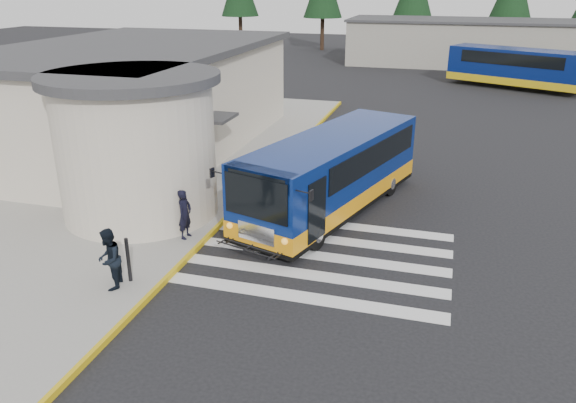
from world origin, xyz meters
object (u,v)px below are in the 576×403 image
(pedestrian_a, at_px, (185,214))
(pedestrian_b, at_px, (109,259))
(far_bus_a, at_px, (516,66))
(transit_bus, at_px, (331,176))
(bollard, at_px, (128,260))

(pedestrian_a, height_order, pedestrian_b, pedestrian_b)
(far_bus_a, bearing_deg, pedestrian_b, -175.02)
(transit_bus, relative_size, bollard, 7.89)
(pedestrian_a, relative_size, far_bus_a, 0.16)
(pedestrian_a, bearing_deg, pedestrian_b, 176.20)
(pedestrian_a, distance_m, far_bus_a, 33.52)
(pedestrian_a, bearing_deg, bollard, -179.89)
(transit_bus, distance_m, bollard, 7.85)
(transit_bus, xyz_separation_m, far_bus_a, (8.21, 27.51, 0.32))
(pedestrian_a, xyz_separation_m, bollard, (-0.25, -2.92, -0.16))
(far_bus_a, bearing_deg, transit_bus, -171.70)
(pedestrian_a, xyz_separation_m, far_bus_a, (12.05, 31.27, 0.69))
(transit_bus, bearing_deg, far_bus_a, 90.44)
(pedestrian_b, height_order, bollard, pedestrian_b)
(pedestrian_b, xyz_separation_m, bollard, (0.27, 0.45, -0.20))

